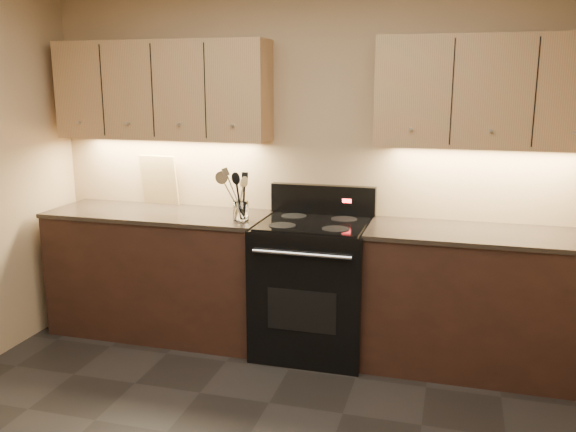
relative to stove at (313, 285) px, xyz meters
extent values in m
cube|color=tan|center=(-0.08, 0.32, 0.82)|extent=(4.00, 0.04, 2.60)
cube|color=black|center=(-1.18, 0.02, -0.03)|extent=(1.60, 0.60, 0.90)
cube|color=#392D24|center=(-1.18, 0.02, 0.44)|extent=(1.62, 0.62, 0.03)
cube|color=black|center=(1.10, 0.02, -0.03)|extent=(1.44, 0.60, 0.90)
cube|color=#392D24|center=(1.10, 0.02, 0.44)|extent=(1.46, 0.62, 0.03)
cube|color=black|center=(0.00, -0.01, -0.02)|extent=(0.76, 0.65, 0.92)
cube|color=black|center=(0.00, -0.01, 0.45)|extent=(0.70, 0.60, 0.01)
cube|color=black|center=(0.00, 0.28, 0.55)|extent=(0.76, 0.07, 0.22)
cube|color=red|center=(0.18, 0.24, 0.56)|extent=(0.06, 0.00, 0.03)
cylinder|color=silver|center=(0.00, -0.35, 0.32)|extent=(0.65, 0.02, 0.02)
cube|color=black|center=(0.00, -0.33, -0.07)|extent=(0.46, 0.00, 0.28)
cylinder|color=black|center=(-0.18, -0.16, 0.45)|extent=(0.18, 0.18, 0.00)
cylinder|color=black|center=(0.18, -0.16, 0.45)|extent=(0.18, 0.18, 0.00)
cylinder|color=black|center=(-0.18, 0.14, 0.45)|extent=(0.18, 0.18, 0.00)
cylinder|color=black|center=(0.18, 0.14, 0.45)|extent=(0.18, 0.18, 0.00)
cube|color=#A48752|center=(-1.18, 0.17, 1.32)|extent=(1.60, 0.30, 0.70)
cube|color=#A48752|center=(1.10, 0.17, 1.32)|extent=(1.44, 0.30, 0.70)
cube|color=#B2B5BA|center=(-1.38, 0.31, 0.64)|extent=(0.08, 0.01, 0.12)
cylinder|color=white|center=(-0.50, -0.07, 0.52)|extent=(0.12, 0.12, 0.13)
cylinder|color=white|center=(-0.50, -0.07, 0.46)|extent=(0.10, 0.10, 0.02)
cube|color=tan|center=(-1.30, 0.28, 0.64)|extent=(0.31, 0.10, 0.38)
camera|label=1|loc=(0.91, -3.93, 1.39)|focal=38.00mm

